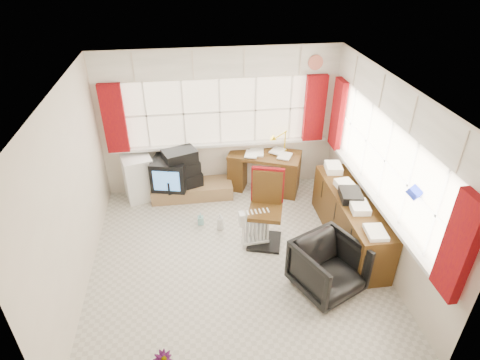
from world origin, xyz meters
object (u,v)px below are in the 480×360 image
object	(u,v)px
radiator	(255,231)
tv_bench	(192,190)
desk	(264,169)
crt_tv	(170,173)
credenza	(350,219)
mini_fridge	(139,178)
office_chair	(328,267)
task_chair	(266,204)
desk_lamp	(285,136)

from	to	relation	value
radiator	tv_bench	world-z (taller)	radiator
desk	crt_tv	bearing A→B (deg)	-176.27
radiator	credenza	size ratio (longest dim) A/B	0.30
mini_fridge	radiator	bearing A→B (deg)	-40.19
radiator	crt_tv	bearing A→B (deg)	131.37
office_chair	credenza	size ratio (longest dim) A/B	0.39
task_chair	tv_bench	xyz separation A→B (m)	(-1.06, 1.30, -0.49)
credenza	tv_bench	bearing A→B (deg)	146.30
desk_lamp	credenza	size ratio (longest dim) A/B	0.20
desk_lamp	mini_fridge	distance (m)	2.63
office_chair	crt_tv	distance (m)	3.11
task_chair	tv_bench	world-z (taller)	task_chair
desk_lamp	office_chair	distance (m)	2.65
crt_tv	mini_fridge	bearing A→B (deg)	168.99
desk_lamp	tv_bench	size ratio (longest dim) A/B	0.28
office_chair	tv_bench	xyz separation A→B (m)	(-1.65, 2.41, -0.23)
office_chair	mini_fridge	world-z (taller)	mini_fridge
desk_lamp	task_chair	size ratio (longest dim) A/B	0.34
desk	mini_fridge	world-z (taller)	mini_fridge
office_chair	tv_bench	world-z (taller)	office_chair
desk	tv_bench	bearing A→B (deg)	-176.48
radiator	mini_fridge	distance (m)	2.33
desk	crt_tv	world-z (taller)	crt_tv
credenza	mini_fridge	bearing A→B (deg)	153.24
credenza	mini_fridge	distance (m)	3.55
office_chair	credenza	xyz separation A→B (m)	(0.63, 0.89, 0.03)
radiator	credenza	distance (m)	1.41
tv_bench	crt_tv	world-z (taller)	crt_tv
office_chair	desk	bearing A→B (deg)	72.80
task_chair	radiator	distance (m)	0.43
office_chair	crt_tv	bearing A→B (deg)	104.71
desk	credenza	bearing A→B (deg)	-58.57
credenza	mini_fridge	size ratio (longest dim) A/B	2.53
desk_lamp	crt_tv	bearing A→B (deg)	-174.70
tv_bench	mini_fridge	size ratio (longest dim) A/B	1.77
task_chair	desk_lamp	bearing A→B (deg)	67.43
desk	radiator	xyz separation A→B (m)	(-0.42, -1.50, -0.15)
desk	tv_bench	distance (m)	1.33
desk_lamp	credenza	distance (m)	1.88
desk	office_chair	world-z (taller)	desk
desk	credenza	size ratio (longest dim) A/B	0.68
credenza	crt_tv	world-z (taller)	credenza
tv_bench	mini_fridge	xyz separation A→B (m)	(-0.89, 0.08, 0.27)
desk_lamp	task_chair	xyz separation A→B (m)	(-0.61, -1.46, -0.37)
desk	tv_bench	xyz separation A→B (m)	(-1.30, -0.08, -0.27)
credenza	tv_bench	world-z (taller)	credenza
radiator	desk_lamp	bearing A→B (deg)	63.75
office_chair	mini_fridge	distance (m)	3.56
task_chair	crt_tv	bearing A→B (deg)	137.83
radiator	tv_bench	distance (m)	1.68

